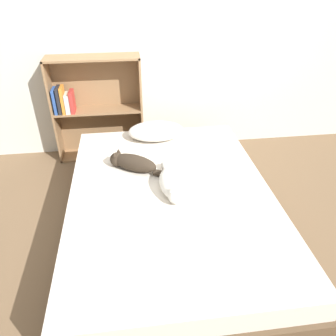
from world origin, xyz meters
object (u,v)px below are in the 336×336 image
Objects in this scene: cat_light at (172,184)px; bookshelf at (95,107)px; pillow at (156,131)px; cat_dark at (133,163)px; bed at (171,214)px.

cat_light is 1.53m from bookshelf.
bookshelf reaches higher than pillow.
cat_dark is 1.12m from bookshelf.
cat_dark is at bearing -143.55° from cat_light.
bookshelf reaches higher than cat_light.
cat_light is at bearing 160.62° from cat_dark.
cat_dark is (-0.24, -0.52, -0.01)m from pillow.
bed is 1.56m from bookshelf.
cat_dark is (-0.27, 0.33, -0.00)m from cat_light.
pillow reaches higher than bed.
pillow is 0.99× the size of cat_light.
bed is at bearing 159.79° from cat_dark.
bookshelf is at bearing -40.72° from cat_dark.
cat_light is (0.01, -0.00, 0.29)m from bed.
bed is 4.02× the size of cat_light.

